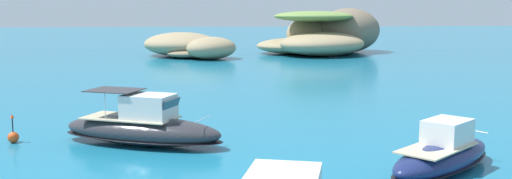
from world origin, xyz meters
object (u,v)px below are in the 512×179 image
object	(u,v)px
motorboat_navy	(443,155)
motorboat_charcoal	(142,128)
islet_small	(189,46)
channel_buoy	(13,136)
islet_large	(325,35)

from	to	relation	value
motorboat_navy	motorboat_charcoal	xyz separation A→B (m)	(-12.95, 6.00, 0.14)
islet_small	motorboat_charcoal	bearing A→B (deg)	-91.48
motorboat_navy	channel_buoy	bearing A→B (deg)	160.18
islet_small	channel_buoy	size ratio (longest dim) A/B	12.54
islet_small	motorboat_navy	xyz separation A→B (m)	(11.61, -58.33, -0.83)
islet_small	channel_buoy	world-z (taller)	islet_small
motorboat_navy	channel_buoy	size ratio (longest dim) A/B	4.73
islet_large	channel_buoy	distance (m)	62.55
channel_buoy	motorboat_navy	bearing A→B (deg)	-19.82
islet_small	motorboat_charcoal	xyz separation A→B (m)	(-1.35, -52.33, -0.69)
motorboat_navy	motorboat_charcoal	distance (m)	14.27
motorboat_charcoal	channel_buoy	bearing A→B (deg)	170.97
channel_buoy	islet_large	bearing A→B (deg)	62.66
islet_small	motorboat_navy	world-z (taller)	islet_small
islet_large	islet_small	distance (m)	21.23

